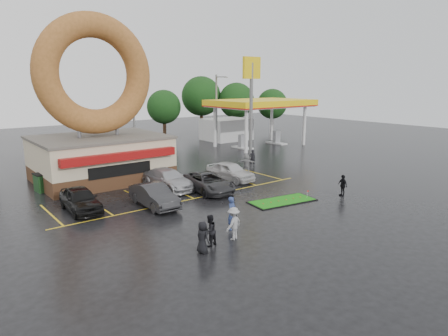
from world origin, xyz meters
TOP-DOWN VIEW (x-y plane):
  - ground at (0.00, 0.00)m, footprint 120.00×120.00m
  - donut_shop at (-3.00, 12.97)m, footprint 10.20×8.70m
  - gas_station at (20.00, 20.94)m, footprint 12.30×13.65m
  - shell_sign at (13.00, 12.00)m, footprint 2.20×0.36m
  - streetlight_mid at (4.00, 20.92)m, footprint 0.40×2.21m
  - streetlight_right at (16.00, 21.92)m, footprint 0.40×2.21m
  - tree_far_a at (26.00, 30.00)m, footprint 5.60×5.60m
  - tree_far_b at (32.00, 28.00)m, footprint 4.90×4.90m
  - tree_far_c at (22.00, 34.00)m, footprint 6.30×6.30m
  - tree_far_d at (14.00, 32.00)m, footprint 4.90×4.90m
  - car_black at (-7.26, 5.57)m, footprint 1.96×4.56m
  - car_dgrey at (-3.11, 3.50)m, footprint 1.65×4.59m
  - car_silver at (-0.11, 6.86)m, footprint 2.56×5.40m
  - car_grey at (1.87, 4.34)m, footprint 2.90×5.38m
  - car_white at (5.38, 6.01)m, footprint 2.40×4.75m
  - person_blue at (-1.66, -2.88)m, footprint 0.80×0.66m
  - person_blackjkt at (-4.03, -4.00)m, footprint 0.93×0.81m
  - person_hoodie at (-2.54, -4.08)m, footprint 1.26×0.94m
  - person_bystander at (-4.80, -4.48)m, footprint 0.60×0.83m
  - person_cameraman at (8.88, -2.61)m, footprint 0.61×0.98m
  - person_walker_near at (8.42, 7.42)m, footprint 1.54×1.44m
  - person_walker_far at (10.60, 9.03)m, footprint 0.72×0.63m
  - dumpster at (-7.50, 12.10)m, footprint 1.89×1.35m
  - putting_green at (4.41, -0.95)m, footprint 4.97×2.71m

SIDE VIEW (x-z plane):
  - ground at x=0.00m, z-range 0.00..0.00m
  - putting_green at x=4.41m, z-range -0.26..0.33m
  - dumpster at x=-7.50m, z-range 0.00..1.30m
  - car_grey at x=1.87m, z-range 0.00..1.43m
  - car_dgrey at x=-3.11m, z-range 0.00..1.51m
  - car_silver at x=-0.11m, z-range 0.00..1.52m
  - car_black at x=-7.26m, z-range 0.00..1.53m
  - car_white at x=5.38m, z-range 0.00..1.55m
  - person_cameraman at x=8.88m, z-range 0.00..1.56m
  - person_bystander at x=-4.80m, z-range 0.00..1.59m
  - person_blackjkt at x=-4.03m, z-range 0.00..1.63m
  - person_walker_far at x=10.60m, z-range 0.00..1.65m
  - person_walker_near at x=8.42m, z-range 0.00..1.73m
  - person_hoodie at x=-2.54m, z-range 0.00..1.74m
  - person_blue at x=-1.66m, z-range 0.00..1.87m
  - gas_station at x=20.00m, z-range 0.75..6.65m
  - donut_shop at x=-3.00m, z-range -2.29..11.21m
  - tree_far_b at x=32.00m, z-range 1.03..8.03m
  - tree_far_d at x=14.00m, z-range 1.03..8.03m
  - streetlight_mid at x=4.00m, z-range 0.28..9.28m
  - streetlight_right at x=16.00m, z-range 0.28..9.28m
  - tree_far_a at x=26.00m, z-range 1.18..9.18m
  - tree_far_c at x=22.00m, z-range 1.34..10.34m
  - shell_sign at x=13.00m, z-range 2.08..12.68m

